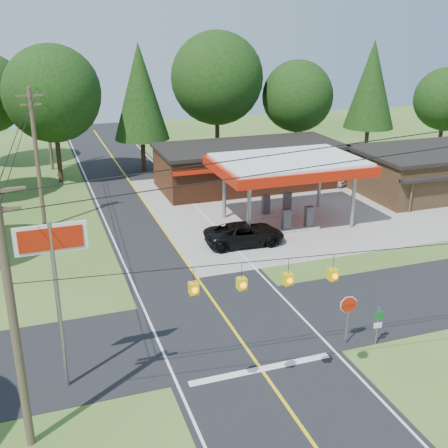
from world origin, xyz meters
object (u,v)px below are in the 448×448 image
object	(u,v)px
big_stop_sign	(54,267)
octagonal_stop_sign	(348,309)
suv_car	(245,234)
sedan_car	(329,178)
gas_canopy	(288,167)

from	to	relation	value
big_stop_sign	octagonal_stop_sign	bearing A→B (deg)	-4.59
suv_car	big_stop_sign	world-z (taller)	big_stop_sign
sedan_car	big_stop_sign	distance (m)	34.31
sedan_car	gas_canopy	bearing A→B (deg)	-164.62
suv_car	big_stop_sign	distance (m)	17.95
sedan_car	big_stop_sign	xyz separation A→B (m)	(-25.00, -23.01, 4.79)
gas_canopy	suv_car	xyz separation A→B (m)	(-4.50, -3.00, -3.52)
gas_canopy	suv_car	size ratio (longest dim) A/B	1.98
gas_canopy	suv_car	world-z (taller)	gas_canopy
suv_car	sedan_car	distance (m)	16.65
big_stop_sign	sedan_car	bearing A→B (deg)	42.63
sedan_car	octagonal_stop_sign	size ratio (longest dim) A/B	1.43
gas_canopy	octagonal_stop_sign	xyz separation A→B (m)	(-4.50, -16.01, -2.40)
gas_canopy	octagonal_stop_sign	world-z (taller)	gas_canopy
gas_canopy	sedan_car	xyz separation A→B (m)	(8.00, 8.00, -3.66)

